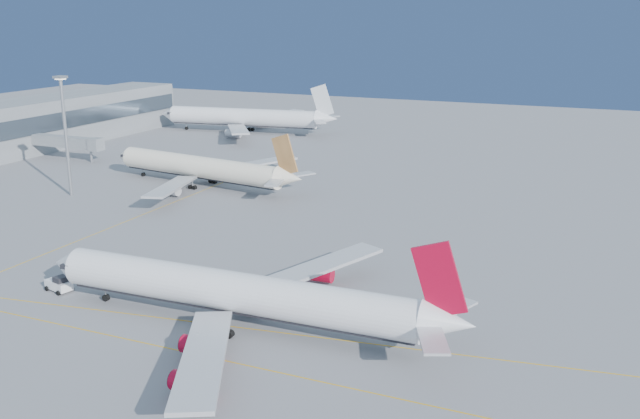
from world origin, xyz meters
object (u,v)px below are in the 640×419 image
(airliner_third, at_px, (247,117))
(pushback_tug, at_px, (59,284))
(airliner_etihad, at_px, (203,168))
(light_mast, at_px, (65,126))
(airliner_virgin, at_px, (242,294))

(airliner_third, height_order, pushback_tug, airliner_third)
(airliner_etihad, relative_size, light_mast, 2.12)
(airliner_virgin, distance_m, airliner_third, 158.70)
(airliner_virgin, bearing_deg, pushback_tug, 179.19)
(airliner_virgin, xyz_separation_m, airliner_third, (-77.25, 138.63, 0.71))
(airliner_etihad, distance_m, airliner_third, 79.24)
(airliner_etihad, distance_m, pushback_tug, 67.45)
(airliner_third, height_order, light_mast, light_mast)
(airliner_third, bearing_deg, airliner_virgin, -68.35)
(pushback_tug, bearing_deg, light_mast, 144.23)
(airliner_etihad, height_order, airliner_third, airliner_third)
(airliner_virgin, height_order, airliner_third, airliner_third)
(light_mast, bearing_deg, airliner_third, 94.08)
(airliner_virgin, distance_m, light_mast, 84.83)
(airliner_etihad, relative_size, airliner_third, 0.87)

